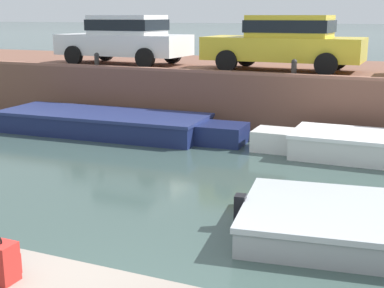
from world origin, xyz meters
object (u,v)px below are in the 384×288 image
(mooring_bollard_west, at_px, (97,59))
(backpack_on_ledge, at_px, (0,262))
(boat_moored_west_navy, at_px, (112,124))
(car_leftmost_white, at_px, (125,37))
(mooring_bollard_mid, at_px, (294,67))
(car_left_inner_yellow, at_px, (286,40))

(mooring_bollard_west, distance_m, backpack_on_ledge, 12.22)
(backpack_on_ledge, bearing_deg, mooring_bollard_west, 119.66)
(boat_moored_west_navy, bearing_deg, mooring_bollard_west, 131.69)
(car_leftmost_white, distance_m, backpack_on_ledge, 13.30)
(car_leftmost_white, relative_size, mooring_bollard_mid, 9.52)
(mooring_bollard_west, height_order, backpack_on_ledge, mooring_bollard_west)
(car_leftmost_white, bearing_deg, mooring_bollard_mid, -12.64)
(backpack_on_ledge, bearing_deg, car_left_inner_yellow, 92.83)
(boat_moored_west_navy, height_order, mooring_bollard_west, mooring_bollard_west)
(mooring_bollard_mid, bearing_deg, mooring_bollard_west, 180.00)
(boat_moored_west_navy, distance_m, car_left_inner_yellow, 5.37)
(car_left_inner_yellow, height_order, mooring_bollard_west, car_left_inner_yellow)
(car_left_inner_yellow, bearing_deg, boat_moored_west_navy, -141.21)
(car_leftmost_white, bearing_deg, backpack_on_ledge, -64.00)
(car_left_inner_yellow, distance_m, backpack_on_ledge, 11.98)
(car_left_inner_yellow, relative_size, mooring_bollard_west, 9.90)
(backpack_on_ledge, bearing_deg, mooring_bollard_mid, 90.15)
(boat_moored_west_navy, height_order, car_leftmost_white, car_leftmost_white)
(mooring_bollard_west, bearing_deg, car_left_inner_yellow, 13.38)
(car_leftmost_white, distance_m, car_left_inner_yellow, 5.21)
(boat_moored_west_navy, xyz_separation_m, car_left_inner_yellow, (3.85, 3.09, 2.12))
(car_left_inner_yellow, xyz_separation_m, backpack_on_ledge, (0.59, -11.89, -1.32))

